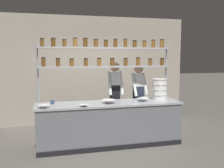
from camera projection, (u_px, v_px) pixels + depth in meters
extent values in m
plane|color=#5B5651|center=(110.00, 144.00, 5.41)|extent=(40.00, 40.00, 0.00)
cube|color=#9E9384|center=(93.00, 70.00, 7.18)|extent=(5.49, 0.12, 3.03)
cube|color=slate|center=(110.00, 125.00, 5.36)|extent=(3.03, 0.72, 0.88)
cube|color=#999BA0|center=(110.00, 104.00, 5.31)|extent=(3.09, 0.76, 0.04)
cube|color=black|center=(114.00, 148.00, 5.06)|extent=(3.03, 0.03, 0.10)
cylinder|color=#999BA0|center=(38.00, 96.00, 5.25)|extent=(0.04, 0.04, 2.16)
cylinder|color=#999BA0|center=(166.00, 91.00, 5.97)|extent=(0.04, 0.04, 2.16)
cube|color=#999BA0|center=(106.00, 67.00, 5.55)|extent=(2.93, 0.28, 0.04)
cylinder|color=brown|center=(43.00, 62.00, 5.21)|extent=(0.09, 0.09, 0.17)
cylinder|color=black|center=(43.00, 58.00, 5.20)|extent=(0.09, 0.09, 0.02)
cylinder|color=brown|center=(58.00, 63.00, 5.28)|extent=(0.09, 0.09, 0.16)
cylinder|color=black|center=(58.00, 58.00, 5.27)|extent=(0.09, 0.09, 0.02)
cylinder|color=brown|center=(72.00, 63.00, 5.35)|extent=(0.09, 0.09, 0.15)
cylinder|color=black|center=(72.00, 59.00, 5.34)|extent=(0.10, 0.10, 0.02)
cylinder|color=brown|center=(86.00, 63.00, 5.43)|extent=(0.09, 0.09, 0.15)
cylinder|color=black|center=(86.00, 59.00, 5.42)|extent=(0.09, 0.09, 0.02)
cylinder|color=brown|center=(99.00, 62.00, 5.50)|extent=(0.09, 0.09, 0.16)
cylinder|color=black|center=(99.00, 58.00, 5.49)|extent=(0.09, 0.09, 0.02)
cylinder|color=brown|center=(112.00, 62.00, 5.57)|extent=(0.10, 0.10, 0.16)
cylinder|color=black|center=(112.00, 58.00, 5.56)|extent=(0.10, 0.10, 0.02)
cylinder|color=brown|center=(126.00, 62.00, 5.65)|extent=(0.09, 0.09, 0.16)
cylinder|color=black|center=(126.00, 58.00, 5.64)|extent=(0.09, 0.09, 0.02)
cylinder|color=brown|center=(138.00, 62.00, 5.72)|extent=(0.09, 0.09, 0.17)
cylinder|color=black|center=(138.00, 58.00, 5.71)|extent=(0.09, 0.09, 0.02)
cylinder|color=brown|center=(150.00, 62.00, 5.80)|extent=(0.08, 0.08, 0.14)
cylinder|color=black|center=(150.00, 59.00, 5.79)|extent=(0.09, 0.09, 0.02)
cylinder|color=brown|center=(162.00, 62.00, 5.87)|extent=(0.09, 0.09, 0.16)
cylinder|color=black|center=(162.00, 58.00, 5.86)|extent=(0.09, 0.09, 0.02)
cube|color=#999BA0|center=(106.00, 48.00, 5.50)|extent=(2.93, 0.28, 0.04)
cylinder|color=brown|center=(42.00, 43.00, 5.16)|extent=(0.08, 0.08, 0.16)
cylinder|color=black|center=(42.00, 39.00, 5.15)|extent=(0.08, 0.08, 0.02)
cylinder|color=#513314|center=(53.00, 43.00, 5.21)|extent=(0.09, 0.09, 0.17)
cylinder|color=black|center=(53.00, 38.00, 5.20)|extent=(0.09, 0.09, 0.02)
cylinder|color=brown|center=(64.00, 44.00, 5.27)|extent=(0.09, 0.09, 0.14)
cylinder|color=black|center=(64.00, 40.00, 5.26)|extent=(0.09, 0.09, 0.02)
cylinder|color=brown|center=(75.00, 43.00, 5.32)|extent=(0.10, 0.10, 0.18)
cylinder|color=black|center=(75.00, 38.00, 5.31)|extent=(0.10, 0.10, 0.02)
cylinder|color=#513314|center=(85.00, 43.00, 5.38)|extent=(0.10, 0.10, 0.18)
cylinder|color=black|center=(85.00, 38.00, 5.37)|extent=(0.10, 0.10, 0.02)
cylinder|color=brown|center=(96.00, 44.00, 5.44)|extent=(0.10, 0.10, 0.16)
cylinder|color=black|center=(96.00, 39.00, 5.43)|extent=(0.10, 0.10, 0.02)
cylinder|color=#513314|center=(106.00, 44.00, 5.49)|extent=(0.09, 0.09, 0.14)
cylinder|color=black|center=(106.00, 40.00, 5.48)|extent=(0.09, 0.09, 0.02)
cylinder|color=#513314|center=(115.00, 44.00, 5.54)|extent=(0.09, 0.09, 0.17)
cylinder|color=black|center=(115.00, 39.00, 5.53)|extent=(0.09, 0.09, 0.02)
cylinder|color=brown|center=(125.00, 44.00, 5.60)|extent=(0.08, 0.08, 0.18)
cylinder|color=black|center=(125.00, 39.00, 5.59)|extent=(0.08, 0.08, 0.02)
cylinder|color=#513314|center=(135.00, 44.00, 5.66)|extent=(0.09, 0.09, 0.15)
cylinder|color=black|center=(135.00, 41.00, 5.65)|extent=(0.10, 0.10, 0.02)
cylinder|color=brown|center=(144.00, 45.00, 5.71)|extent=(0.09, 0.09, 0.14)
cylinder|color=black|center=(144.00, 41.00, 5.71)|extent=(0.09, 0.09, 0.02)
cylinder|color=brown|center=(153.00, 44.00, 5.77)|extent=(0.09, 0.09, 0.17)
cylinder|color=black|center=(153.00, 40.00, 5.76)|extent=(0.09, 0.09, 0.02)
cylinder|color=brown|center=(162.00, 44.00, 5.82)|extent=(0.10, 0.10, 0.18)
cylinder|color=black|center=(162.00, 40.00, 5.81)|extent=(0.10, 0.10, 0.02)
cylinder|color=black|center=(112.00, 117.00, 6.05)|extent=(0.11, 0.11, 0.85)
cylinder|color=black|center=(118.00, 117.00, 6.09)|extent=(0.11, 0.11, 0.85)
cube|color=black|center=(115.00, 92.00, 6.00)|extent=(0.22, 0.17, 0.37)
cube|color=white|center=(115.00, 79.00, 5.96)|extent=(0.22, 0.18, 0.30)
sphere|color=#A37A5B|center=(115.00, 67.00, 5.93)|extent=(0.22, 0.22, 0.22)
cylinder|color=white|center=(110.00, 83.00, 5.88)|extent=(0.07, 0.26, 0.56)
cylinder|color=white|center=(121.00, 83.00, 5.95)|extent=(0.07, 0.26, 0.56)
cylinder|color=black|center=(135.00, 118.00, 6.08)|extent=(0.11, 0.11, 0.83)
cylinder|color=black|center=(141.00, 117.00, 6.15)|extent=(0.11, 0.11, 0.83)
cube|color=#232838|center=(138.00, 93.00, 6.05)|extent=(0.24, 0.20, 0.36)
cube|color=white|center=(138.00, 80.00, 6.01)|extent=(0.25, 0.21, 0.29)
sphere|color=#A37A5B|center=(139.00, 69.00, 5.98)|extent=(0.22, 0.22, 0.22)
cylinder|color=white|center=(134.00, 85.00, 5.91)|extent=(0.11, 0.26, 0.54)
cylinder|color=white|center=(145.00, 84.00, 6.03)|extent=(0.11, 0.26, 0.54)
cylinder|color=white|center=(160.00, 97.00, 5.72)|extent=(0.33, 0.33, 0.11)
cylinder|color=silver|center=(160.00, 94.00, 5.71)|extent=(0.35, 0.35, 0.01)
cylinder|color=white|center=(160.00, 92.00, 5.71)|extent=(0.33, 0.33, 0.11)
cylinder|color=silver|center=(160.00, 89.00, 5.70)|extent=(0.35, 0.35, 0.01)
cylinder|color=white|center=(160.00, 87.00, 5.69)|extent=(0.33, 0.33, 0.11)
cylinder|color=silver|center=(160.00, 84.00, 5.69)|extent=(0.35, 0.35, 0.01)
cylinder|color=white|center=(160.00, 82.00, 5.68)|extent=(0.33, 0.33, 0.11)
cylinder|color=silver|center=(160.00, 79.00, 5.67)|extent=(0.35, 0.35, 0.01)
cylinder|color=white|center=(44.00, 108.00, 4.75)|extent=(0.10, 0.10, 0.01)
cone|color=white|center=(44.00, 106.00, 4.74)|extent=(0.23, 0.23, 0.06)
cylinder|color=silver|center=(145.00, 99.00, 5.73)|extent=(0.08, 0.08, 0.01)
cone|color=silver|center=(145.00, 98.00, 5.72)|extent=(0.18, 0.18, 0.05)
cylinder|color=white|center=(109.00, 103.00, 5.22)|extent=(0.13, 0.13, 0.01)
cone|color=white|center=(109.00, 102.00, 5.21)|extent=(0.29, 0.29, 0.08)
cylinder|color=silver|center=(143.00, 101.00, 5.48)|extent=(0.11, 0.11, 0.01)
cone|color=silver|center=(143.00, 100.00, 5.47)|extent=(0.25, 0.25, 0.07)
cylinder|color=silver|center=(84.00, 107.00, 4.87)|extent=(0.08, 0.08, 0.01)
cone|color=silver|center=(84.00, 106.00, 4.87)|extent=(0.18, 0.18, 0.05)
cylinder|color=#334C70|center=(53.00, 102.00, 5.15)|extent=(0.08, 0.08, 0.08)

